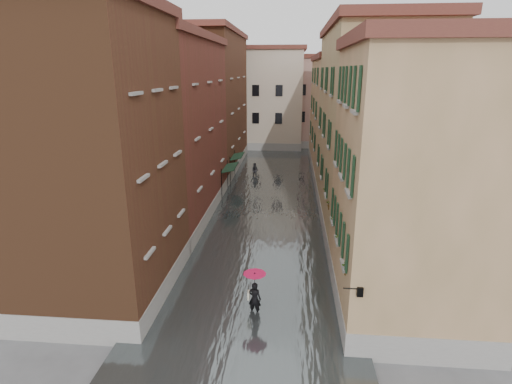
% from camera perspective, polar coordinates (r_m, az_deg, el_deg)
% --- Properties ---
extents(ground, '(120.00, 120.00, 0.00)m').
position_cam_1_polar(ground, '(21.75, -0.17, -12.09)').
color(ground, '#535456').
rests_on(ground, ground).
extents(floodwater, '(10.00, 60.00, 0.20)m').
position_cam_1_polar(floodwater, '(33.64, 1.88, -1.09)').
color(floodwater, '#484E4F').
rests_on(floodwater, ground).
extents(building_left_near, '(6.00, 8.00, 13.00)m').
position_cam_1_polar(building_left_near, '(19.48, -21.78, 3.68)').
color(building_left_near, brown).
rests_on(building_left_near, ground).
extents(building_left_mid, '(6.00, 14.00, 12.50)m').
position_cam_1_polar(building_left_mid, '(29.57, -12.28, 8.26)').
color(building_left_mid, maroon).
rests_on(building_left_mid, ground).
extents(building_left_far, '(6.00, 16.00, 14.00)m').
position_cam_1_polar(building_left_far, '(43.93, -6.53, 12.32)').
color(building_left_far, brown).
rests_on(building_left_far, ground).
extents(building_right_near, '(6.00, 8.00, 11.50)m').
position_cam_1_polar(building_right_near, '(18.35, 21.52, 0.51)').
color(building_right_near, olive).
rests_on(building_right_near, ground).
extents(building_right_mid, '(6.00, 14.00, 13.00)m').
position_cam_1_polar(building_right_mid, '(28.68, 15.78, 8.25)').
color(building_right_mid, '#9C8E5F').
rests_on(building_right_mid, ground).
extents(building_right_far, '(6.00, 16.00, 11.50)m').
position_cam_1_polar(building_right_far, '(43.49, 12.23, 10.34)').
color(building_right_far, olive).
rests_on(building_right_far, ground).
extents(building_end_cream, '(12.00, 9.00, 13.00)m').
position_cam_1_polar(building_end_cream, '(57.25, 0.37, 13.03)').
color(building_end_cream, beige).
rests_on(building_end_cream, ground).
extents(building_end_pink, '(10.00, 9.00, 12.00)m').
position_cam_1_polar(building_end_pink, '(59.23, 9.46, 12.46)').
color(building_end_pink, tan).
rests_on(building_end_pink, ground).
extents(awning_near, '(1.09, 3.20, 2.80)m').
position_cam_1_polar(awning_near, '(34.45, -3.77, 3.43)').
color(awning_near, black).
rests_on(awning_near, ground).
extents(awning_far, '(1.09, 3.06, 2.80)m').
position_cam_1_polar(awning_far, '(38.92, -2.73, 5.04)').
color(awning_far, black).
rests_on(awning_far, ground).
extents(wall_lantern, '(0.71, 0.22, 0.35)m').
position_cam_1_polar(wall_lantern, '(15.20, 14.55, -13.56)').
color(wall_lantern, black).
rests_on(wall_lantern, ground).
extents(window_planters, '(0.59, 11.16, 0.84)m').
position_cam_1_polar(window_planters, '(20.80, 11.35, -3.21)').
color(window_planters, brown).
rests_on(window_planters, ground).
extents(pedestrian_main, '(1.02, 1.02, 2.06)m').
position_cam_1_polar(pedestrian_main, '(18.20, -0.20, -13.70)').
color(pedestrian_main, black).
rests_on(pedestrian_main, ground).
extents(pedestrian_far, '(0.87, 0.75, 1.53)m').
position_cam_1_polar(pedestrian_far, '(40.52, -0.15, 3.07)').
color(pedestrian_far, black).
rests_on(pedestrian_far, ground).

